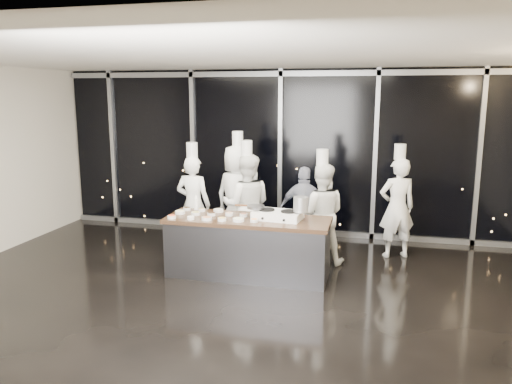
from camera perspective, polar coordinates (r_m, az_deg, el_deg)
ground at (r=6.93m, az=-2.85°, el=-12.01°), size 9.00×9.00×0.00m
room_shell at (r=6.34m, az=-1.51°, el=6.82°), size 9.02×7.02×3.21m
window_wall at (r=9.77m, az=2.83°, el=4.51°), size 8.90×0.11×3.20m
demo_counter at (r=7.59m, az=-0.93°, el=-6.27°), size 2.46×0.86×0.90m
stove at (r=7.40m, az=2.49°, el=-2.62°), size 0.74×0.50×0.14m
frying_pan at (r=7.48m, az=-0.10°, el=-1.69°), size 0.46×0.29×0.04m
stock_pot at (r=7.27m, az=5.16°, el=-1.41°), size 0.24×0.24×0.22m
prep_bowls at (r=7.58m, az=-5.23°, el=-2.62°), size 1.38×0.70×0.05m
squeeze_bottle at (r=8.02m, az=-6.86°, el=-1.22°), size 0.07×0.07×0.25m
chef_far_left at (r=8.69m, az=-7.18°, el=-1.29°), size 0.64×0.45×1.92m
chef_left at (r=8.83m, az=-2.07°, el=-0.51°), size 1.04×0.83×2.10m
chef_center at (r=8.46m, az=-1.07°, el=-1.45°), size 0.95×0.81×1.97m
guest at (r=8.67m, az=5.57°, el=-2.05°), size 0.89×0.39×1.51m
chef_right at (r=8.14m, az=7.43°, el=-2.41°), size 0.85×0.69×1.87m
chef_side at (r=8.69m, az=15.81°, el=-1.63°), size 0.72×0.60×1.92m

